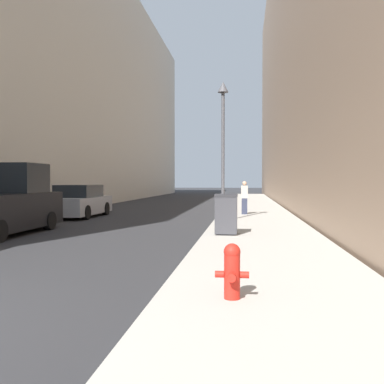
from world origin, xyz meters
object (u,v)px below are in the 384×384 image
Objects in this scene: fire_hydrant at (232,270)px; trash_bin at (226,214)px; pedestrian_on_sidewalk at (244,198)px; parked_sedan_near at (79,202)px; lamppost at (223,132)px.

trash_bin reaches higher than fire_hydrant.
trash_bin is 7.65m from pedestrian_on_sidewalk.
lamppost is at bearing -21.42° from parked_sedan_near.
trash_bin is 0.22× the size of lamppost.
trash_bin is (-0.38, 6.89, 0.22)m from fire_hydrant.
lamppost reaches higher than pedestrian_on_sidewalk.
pedestrian_on_sidewalk reaches higher than trash_bin.
fire_hydrant is 0.63× the size of trash_bin.
pedestrian_on_sidewalk is at bearing 86.02° from trash_bin.
fire_hydrant is at bearing -90.61° from pedestrian_on_sidewalk.
trash_bin is 0.76× the size of pedestrian_on_sidewalk.
parked_sedan_near reaches higher than fire_hydrant.
lamppost is (-0.68, 10.93, 3.07)m from fire_hydrant.
lamppost is 4.55m from pedestrian_on_sidewalk.
lamppost reaches higher than trash_bin.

